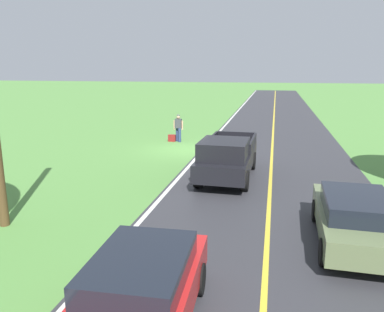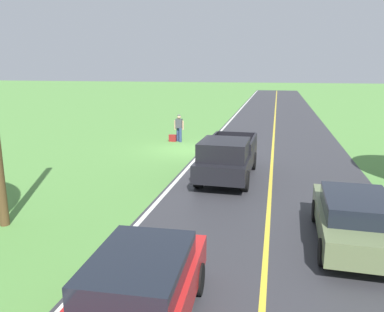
% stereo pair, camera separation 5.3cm
% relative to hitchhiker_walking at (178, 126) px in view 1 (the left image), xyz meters
% --- Properties ---
extents(ground_plane, '(200.00, 200.00, 0.00)m').
position_rel_hitchhiker_walking_xyz_m(ground_plane, '(-1.08, 2.31, -0.98)').
color(ground_plane, '#568E42').
extents(road_surface, '(8.07, 120.00, 0.00)m').
position_rel_hitchhiker_walking_xyz_m(road_surface, '(-5.87, 2.31, -0.98)').
color(road_surface, '#333338').
rests_on(road_surface, ground).
extents(lane_edge_line, '(0.16, 117.60, 0.00)m').
position_rel_hitchhiker_walking_xyz_m(lane_edge_line, '(-2.02, 2.31, -0.98)').
color(lane_edge_line, silver).
rests_on(lane_edge_line, ground).
extents(lane_centre_line, '(0.14, 117.60, 0.00)m').
position_rel_hitchhiker_walking_xyz_m(lane_centre_line, '(-5.87, 2.31, -0.98)').
color(lane_centre_line, gold).
rests_on(lane_centre_line, ground).
extents(hitchhiker_walking, '(0.62, 0.51, 1.75)m').
position_rel_hitchhiker_walking_xyz_m(hitchhiker_walking, '(0.00, 0.00, 0.00)').
color(hitchhiker_walking, navy).
rests_on(hitchhiker_walking, ground).
extents(suitcase_carried, '(0.46, 0.20, 0.44)m').
position_rel_hitchhiker_walking_xyz_m(suitcase_carried, '(0.42, 0.08, -0.76)').
color(suitcase_carried, maroon).
rests_on(suitcase_carried, ground).
extents(pickup_truck_passing, '(2.20, 5.45, 1.82)m').
position_rel_hitchhiker_walking_xyz_m(pickup_truck_passing, '(-4.04, 7.69, -0.01)').
color(pickup_truck_passing, black).
rests_on(pickup_truck_passing, ground).
extents(sedan_mid_oncoming, '(2.03, 4.45, 1.41)m').
position_rel_hitchhiker_walking_xyz_m(sedan_mid_oncoming, '(-8.11, 13.08, -0.23)').
color(sedan_mid_oncoming, '#66754C').
rests_on(sedan_mid_oncoming, ground).
extents(sedan_ahead_same_lane, '(2.06, 4.47, 1.41)m').
position_rel_hitchhiker_walking_xyz_m(sedan_ahead_same_lane, '(-3.72, 17.59, -0.23)').
color(sedan_ahead_same_lane, red).
rests_on(sedan_ahead_same_lane, ground).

